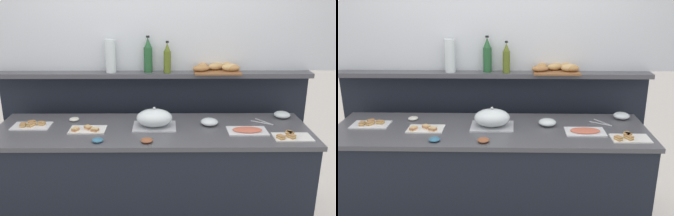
# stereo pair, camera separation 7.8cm
# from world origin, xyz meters

# --- Properties ---
(ground_plane) EXTENTS (12.00, 12.00, 0.00)m
(ground_plane) POSITION_xyz_m (0.00, 0.60, 0.00)
(ground_plane) COLOR slate
(buffet_counter) EXTENTS (2.49, 0.73, 0.89)m
(buffet_counter) POSITION_xyz_m (0.00, 0.00, 0.44)
(buffet_counter) COLOR black
(buffet_counter) RESTS_ON ground_plane
(back_ledge_unit) EXTENTS (2.79, 0.22, 1.23)m
(back_ledge_unit) POSITION_xyz_m (0.00, 0.54, 0.65)
(back_ledge_unit) COLOR black
(back_ledge_unit) RESTS_ON ground_plane
(sandwich_platter_rear) EXTENTS (0.28, 0.17, 0.04)m
(sandwich_platter_rear) POSITION_xyz_m (-0.50, -0.04, 0.90)
(sandwich_platter_rear) COLOR white
(sandwich_platter_rear) RESTS_ON buffet_counter
(sandwich_platter_front) EXTENTS (0.30, 0.18, 0.04)m
(sandwich_platter_front) POSITION_xyz_m (-0.97, 0.05, 0.90)
(sandwich_platter_front) COLOR white
(sandwich_platter_front) RESTS_ON buffet_counter
(sandwich_platter_side) EXTENTS (0.28, 0.16, 0.04)m
(sandwich_platter_side) POSITION_xyz_m (1.04, -0.19, 0.90)
(sandwich_platter_side) COLOR white
(sandwich_platter_side) RESTS_ON buffet_counter
(cold_cuts_platter) EXTENTS (0.30, 0.19, 0.02)m
(cold_cuts_platter) POSITION_xyz_m (0.74, -0.07, 0.89)
(cold_cuts_platter) COLOR white
(cold_cuts_platter) RESTS_ON buffet_counter
(serving_cloche) EXTENTS (0.34, 0.24, 0.17)m
(serving_cloche) POSITION_xyz_m (0.02, 0.03, 0.96)
(serving_cloche) COLOR #B7BABF
(serving_cloche) RESTS_ON buffet_counter
(glass_bowl_large) EXTENTS (0.14, 0.14, 0.05)m
(glass_bowl_large) POSITION_xyz_m (1.10, 0.25, 0.91)
(glass_bowl_large) COLOR silver
(glass_bowl_large) RESTS_ON buffet_counter
(glass_bowl_medium) EXTENTS (0.14, 0.14, 0.06)m
(glass_bowl_medium) POSITION_xyz_m (0.46, 0.07, 0.91)
(glass_bowl_medium) COLOR silver
(glass_bowl_medium) RESTS_ON buffet_counter
(condiment_bowl_teal) EXTENTS (0.08, 0.08, 0.03)m
(condiment_bowl_teal) POSITION_xyz_m (-0.39, -0.26, 0.90)
(condiment_bowl_teal) COLOR teal
(condiment_bowl_teal) RESTS_ON buffet_counter
(condiment_bowl_red) EXTENTS (0.08, 0.08, 0.03)m
(condiment_bowl_red) POSITION_xyz_m (-0.65, 0.18, 0.90)
(condiment_bowl_red) COLOR silver
(condiment_bowl_red) RESTS_ON buffet_counter
(condiment_bowl_cream) EXTENTS (0.09, 0.09, 0.03)m
(condiment_bowl_cream) POSITION_xyz_m (-0.03, -0.27, 0.90)
(condiment_bowl_cream) COLOR brown
(condiment_bowl_cream) RESTS_ON buffet_counter
(serving_tongs) EXTENTS (0.17, 0.16, 0.01)m
(serving_tongs) POSITION_xyz_m (0.91, 0.12, 0.89)
(serving_tongs) COLOR #B7BABF
(serving_tongs) RESTS_ON buffet_counter
(wine_bottle_green) EXTENTS (0.08, 0.08, 0.32)m
(wine_bottle_green) POSITION_xyz_m (-0.04, 0.47, 1.38)
(wine_bottle_green) COLOR #23562D
(wine_bottle_green) RESTS_ON back_ledge_unit
(olive_oil_bottle) EXTENTS (0.06, 0.06, 0.28)m
(olive_oil_bottle) POSITION_xyz_m (0.12, 0.44, 1.36)
(olive_oil_bottle) COLOR #56661E
(olive_oil_bottle) RESTS_ON back_ledge_unit
(bread_basket) EXTENTS (0.43, 0.28, 0.08)m
(bread_basket) POSITION_xyz_m (0.58, 0.47, 1.27)
(bread_basket) COLOR brown
(bread_basket) RESTS_ON back_ledge_unit
(water_carafe) EXTENTS (0.09, 0.09, 0.29)m
(water_carafe) POSITION_xyz_m (-0.37, 0.46, 1.38)
(water_carafe) COLOR silver
(water_carafe) RESTS_ON back_ledge_unit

